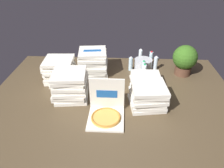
# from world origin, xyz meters

# --- Properties ---
(ground_plane) EXTENTS (3.20, 2.40, 0.02)m
(ground_plane) POSITION_xyz_m (0.00, 0.00, -0.01)
(ground_plane) COLOR #4C3D28
(open_pizza_box) EXTENTS (0.40, 0.41, 0.42)m
(open_pizza_box) POSITION_xyz_m (-0.06, -0.38, 0.08)
(open_pizza_box) COLOR silver
(open_pizza_box) RESTS_ON ground_plane
(pizza_stack_right_far) EXTENTS (0.46, 0.45, 0.16)m
(pizza_stack_right_far) POSITION_xyz_m (0.44, 0.28, 0.08)
(pizza_stack_right_far) COLOR silver
(pizza_stack_right_far) RESTS_ON ground_plane
(pizza_stack_left_mid) EXTENTS (0.46, 0.45, 0.37)m
(pizza_stack_left_mid) POSITION_xyz_m (-0.33, 0.65, 0.18)
(pizza_stack_left_mid) COLOR silver
(pizza_stack_left_mid) RESTS_ON ground_plane
(pizza_stack_left_far) EXTENTS (0.46, 0.45, 0.36)m
(pizza_stack_left_far) POSITION_xyz_m (-0.53, -0.02, 0.18)
(pizza_stack_left_far) COLOR silver
(pizza_stack_left_far) RESTS_ON ground_plane
(pizza_stack_right_mid) EXTENTS (0.45, 0.44, 0.32)m
(pizza_stack_right_mid) POSITION_xyz_m (-0.79, 0.43, 0.16)
(pizza_stack_right_mid) COLOR silver
(pizza_stack_right_mid) RESTS_ON ground_plane
(pizza_stack_center_far) EXTENTS (0.46, 0.47, 0.28)m
(pizza_stack_center_far) POSITION_xyz_m (0.42, -0.13, 0.14)
(pizza_stack_center_far) COLOR silver
(pizza_stack_center_far) RESTS_ON ground_plane
(ice_bucket) EXTENTS (0.28, 0.28, 0.16)m
(ice_bucket) POSITION_xyz_m (0.44, 0.82, 0.08)
(ice_bucket) COLOR #B7BABF
(ice_bucket) RESTS_ON ground_plane
(water_bottle_0) EXTENTS (0.06, 0.06, 0.23)m
(water_bottle_0) POSITION_xyz_m (0.24, 0.76, 0.11)
(water_bottle_0) COLOR silver
(water_bottle_0) RESTS_ON ground_plane
(water_bottle_1) EXTENTS (0.06, 0.06, 0.23)m
(water_bottle_1) POSITION_xyz_m (0.43, 0.63, 0.11)
(water_bottle_1) COLOR silver
(water_bottle_1) RESTS_ON ground_plane
(water_bottle_2) EXTENTS (0.06, 0.06, 0.23)m
(water_bottle_2) POSITION_xyz_m (0.41, 1.07, 0.11)
(water_bottle_2) COLOR white
(water_bottle_2) RESTS_ON ground_plane
(water_bottle_3) EXTENTS (0.06, 0.06, 0.23)m
(water_bottle_3) POSITION_xyz_m (0.58, 1.00, 0.11)
(water_bottle_3) COLOR silver
(water_bottle_3) RESTS_ON ground_plane
(water_bottle_4) EXTENTS (0.06, 0.06, 0.23)m
(water_bottle_4) POSITION_xyz_m (0.44, 0.53, 0.11)
(water_bottle_4) COLOR white
(water_bottle_4) RESTS_ON ground_plane
(water_bottle_5) EXTENTS (0.06, 0.06, 0.23)m
(water_bottle_5) POSITION_xyz_m (0.63, 0.80, 0.11)
(water_bottle_5) COLOR silver
(water_bottle_5) RESTS_ON ground_plane
(potted_plant) EXTENTS (0.36, 0.36, 0.46)m
(potted_plant) POSITION_xyz_m (1.03, 0.67, 0.25)
(potted_plant) COLOR #513323
(potted_plant) RESTS_ON ground_plane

